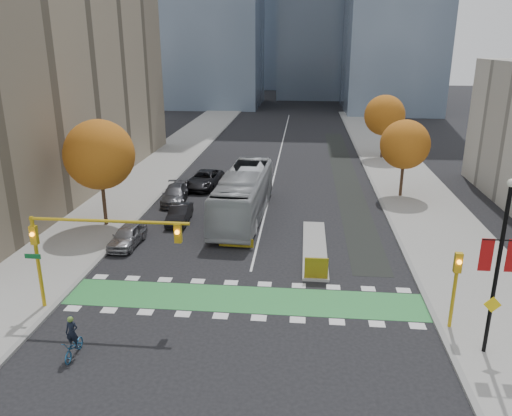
% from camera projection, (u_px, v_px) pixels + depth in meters
% --- Properties ---
extents(ground, '(300.00, 300.00, 0.00)m').
position_uv_depth(ground, '(241.00, 313.00, 26.20)').
color(ground, black).
rests_on(ground, ground).
extents(sidewalk_west, '(7.00, 120.00, 0.15)m').
position_uv_depth(sidewalk_west, '(124.00, 194.00, 46.30)').
color(sidewalk_west, gray).
rests_on(sidewalk_west, ground).
extents(sidewalk_east, '(7.00, 120.00, 0.15)m').
position_uv_depth(sidewalk_east, '(421.00, 203.00, 43.82)').
color(sidewalk_east, gray).
rests_on(sidewalk_east, ground).
extents(curb_west, '(0.30, 120.00, 0.16)m').
position_uv_depth(curb_west, '(160.00, 196.00, 45.98)').
color(curb_west, gray).
rests_on(curb_west, ground).
extents(curb_east, '(0.30, 120.00, 0.16)m').
position_uv_depth(curb_east, '(381.00, 202.00, 44.14)').
color(curb_east, gray).
rests_on(curb_east, ground).
extents(bike_crossing, '(20.00, 3.00, 0.01)m').
position_uv_depth(bike_crossing, '(244.00, 299.00, 27.61)').
color(bike_crossing, '#2B853C').
rests_on(bike_crossing, ground).
extents(centre_line, '(0.15, 70.00, 0.01)m').
position_uv_depth(centre_line, '(280.00, 153.00, 63.96)').
color(centre_line, silver).
rests_on(centre_line, ground).
extents(bike_lane_paint, '(2.50, 50.00, 0.01)m').
position_uv_depth(bike_lane_paint, '(344.00, 174.00, 53.83)').
color(bike_lane_paint, black).
rests_on(bike_lane_paint, ground).
extents(median_island, '(1.60, 10.00, 0.16)m').
position_uv_depth(median_island, '(315.00, 248.00, 34.30)').
color(median_island, gray).
rests_on(median_island, ground).
extents(hazard_board, '(1.40, 0.12, 1.30)m').
position_uv_depth(hazard_board, '(316.00, 268.00, 29.54)').
color(hazard_board, yellow).
rests_on(hazard_board, median_island).
extents(building_west, '(16.00, 44.00, 25.00)m').
position_uv_depth(building_west, '(8.00, 54.00, 45.22)').
color(building_west, gray).
rests_on(building_west, ground).
extents(tree_west, '(5.20, 5.20, 8.22)m').
position_uv_depth(tree_west, '(99.00, 155.00, 36.86)').
color(tree_west, '#332114').
rests_on(tree_west, ground).
extents(tree_east_near, '(4.40, 4.40, 7.08)m').
position_uv_depth(tree_east_near, '(405.00, 145.00, 44.33)').
color(tree_east_near, '#332114').
rests_on(tree_east_near, ground).
extents(tree_east_far, '(4.80, 4.80, 7.65)m').
position_uv_depth(tree_east_far, '(385.00, 115.00, 59.27)').
color(tree_east_far, '#332114').
rests_on(tree_east_far, ground).
extents(traffic_signal_west, '(8.53, 0.56, 5.20)m').
position_uv_depth(traffic_signal_west, '(83.00, 240.00, 25.17)').
color(traffic_signal_west, '#BF9914').
rests_on(traffic_signal_west, ground).
extents(traffic_signal_east, '(0.35, 0.43, 4.10)m').
position_uv_depth(traffic_signal_east, '(456.00, 279.00, 23.89)').
color(traffic_signal_east, '#BF9914').
rests_on(traffic_signal_east, ground).
extents(banner_lamppost, '(1.65, 0.36, 8.28)m').
position_uv_depth(banner_lamppost, '(499.00, 262.00, 21.32)').
color(banner_lamppost, black).
rests_on(banner_lamppost, ground).
extents(cyclist, '(0.63, 1.77, 2.04)m').
position_uv_depth(cyclist, '(73.00, 343.00, 22.39)').
color(cyclist, navy).
rests_on(cyclist, ground).
extents(bus, '(3.78, 13.75, 3.79)m').
position_uv_depth(bus, '(243.00, 195.00, 39.95)').
color(bus, '#A1A4A8').
rests_on(bus, ground).
extents(parked_car_a, '(1.90, 4.31, 1.44)m').
position_uv_depth(parked_car_a, '(127.00, 236.00, 34.67)').
color(parked_car_a, gray).
rests_on(parked_car_a, ground).
extents(parked_car_b, '(1.64, 4.28, 1.39)m').
position_uv_depth(parked_car_b, '(179.00, 214.00, 39.17)').
color(parked_car_b, black).
rests_on(parked_car_b, ground).
extents(parked_car_c, '(2.63, 5.25, 1.46)m').
position_uv_depth(parked_car_c, '(175.00, 195.00, 44.04)').
color(parked_car_c, '#434348').
rests_on(parked_car_c, ground).
extents(parked_car_d, '(3.31, 6.09, 1.62)m').
position_uv_depth(parked_car_d, '(205.00, 179.00, 48.58)').
color(parked_car_d, black).
rests_on(parked_car_d, ground).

